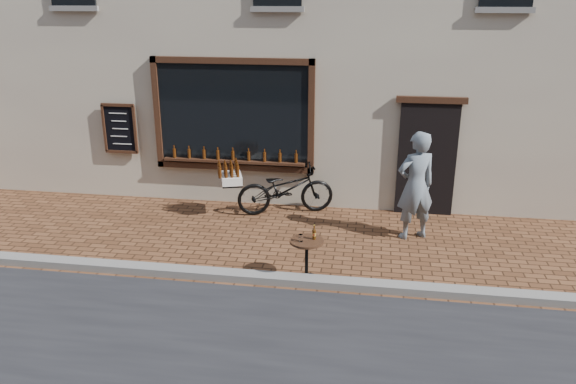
# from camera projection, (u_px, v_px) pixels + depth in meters

# --- Properties ---
(ground) EXTENTS (90.00, 90.00, 0.00)m
(ground) POSITION_uv_depth(u_px,v_px,m) (306.00, 291.00, 8.21)
(ground) COLOR #4D2C18
(ground) RESTS_ON ground
(kerb) EXTENTS (90.00, 0.25, 0.12)m
(kerb) POSITION_uv_depth(u_px,v_px,m) (308.00, 281.00, 8.37)
(kerb) COLOR slate
(kerb) RESTS_ON ground
(cargo_bicycle) EXTENTS (2.27, 1.28, 1.07)m
(cargo_bicycle) POSITION_uv_depth(u_px,v_px,m) (283.00, 189.00, 10.99)
(cargo_bicycle) COLOR black
(cargo_bicycle) RESTS_ON ground
(bistro_table) EXTENTS (0.51, 0.51, 0.88)m
(bistro_table) POSITION_uv_depth(u_px,v_px,m) (307.00, 252.00, 8.38)
(bistro_table) COLOR black
(bistro_table) RESTS_ON ground
(pedestrian) EXTENTS (0.84, 0.72, 1.94)m
(pedestrian) POSITION_uv_depth(u_px,v_px,m) (416.00, 186.00, 9.73)
(pedestrian) COLOR slate
(pedestrian) RESTS_ON ground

